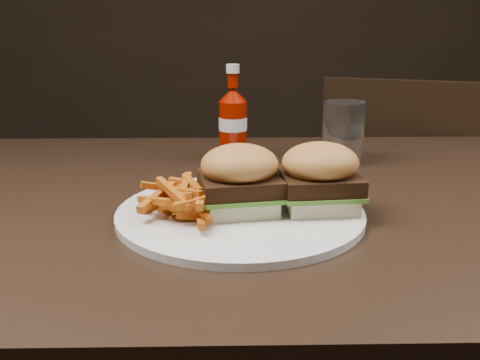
{
  "coord_description": "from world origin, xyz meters",
  "views": [
    {
      "loc": [
        -0.06,
        -0.81,
        1.02
      ],
      "look_at": [
        -0.04,
        -0.09,
        0.8
      ],
      "focal_mm": 42.0,
      "sensor_mm": 36.0,
      "label": 1
    }
  ],
  "objects_px": {
    "ketchup_bottle": "(233,129)",
    "chair_far": "(397,230)",
    "dining_table": "(266,207)",
    "plate": "(240,214)",
    "tumbler": "(343,134)"
  },
  "relations": [
    {
      "from": "ketchup_bottle",
      "to": "chair_far",
      "type": "bearing_deg",
      "value": 42.95
    },
    {
      "from": "dining_table",
      "to": "plate",
      "type": "distance_m",
      "value": 0.11
    },
    {
      "from": "dining_table",
      "to": "tumbler",
      "type": "bearing_deg",
      "value": 50.26
    },
    {
      "from": "plate",
      "to": "ketchup_bottle",
      "type": "xyz_separation_m",
      "value": [
        -0.01,
        0.3,
        0.06
      ]
    },
    {
      "from": "chair_far",
      "to": "ketchup_bottle",
      "type": "height_order",
      "value": "ketchup_bottle"
    },
    {
      "from": "dining_table",
      "to": "ketchup_bottle",
      "type": "xyz_separation_m",
      "value": [
        -0.05,
        0.21,
        0.08
      ]
    },
    {
      "from": "dining_table",
      "to": "plate",
      "type": "xyz_separation_m",
      "value": [
        -0.04,
        -0.1,
        0.03
      ]
    },
    {
      "from": "plate",
      "to": "tumbler",
      "type": "distance_m",
      "value": 0.34
    },
    {
      "from": "plate",
      "to": "tumbler",
      "type": "relative_size",
      "value": 2.86
    },
    {
      "from": "ketchup_bottle",
      "to": "tumbler",
      "type": "height_order",
      "value": "tumbler"
    },
    {
      "from": "chair_far",
      "to": "dining_table",
      "type": "bearing_deg",
      "value": 75.04
    },
    {
      "from": "dining_table",
      "to": "ketchup_bottle",
      "type": "bearing_deg",
      "value": 103.23
    },
    {
      "from": "plate",
      "to": "dining_table",
      "type": "bearing_deg",
      "value": 66.49
    },
    {
      "from": "dining_table",
      "to": "plate",
      "type": "height_order",
      "value": "plate"
    },
    {
      "from": "plate",
      "to": "tumbler",
      "type": "height_order",
      "value": "tumbler"
    }
  ]
}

